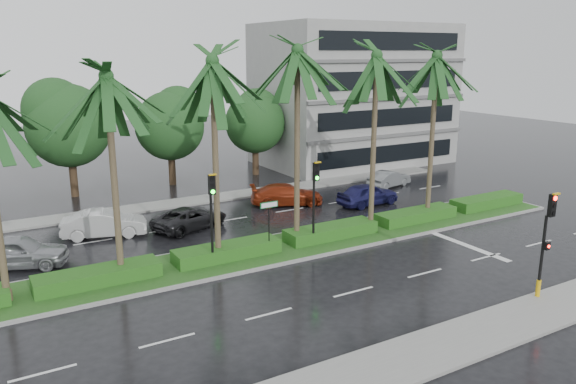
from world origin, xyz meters
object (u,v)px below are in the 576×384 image
signal_median_left (212,206)px  street_sign (269,214)px  signal_near (546,241)px  car_red (287,195)px  car_white (104,224)px  car_grey (389,179)px  car_silver (17,252)px  car_blue (368,194)px  car_darkgrey (190,218)px

signal_median_left → street_sign: signal_median_left is taller
signal_near → car_red: signal_near is taller
car_white → car_grey: (20.73, 1.09, -0.12)m
street_sign → car_white: bearing=131.2°
signal_median_left → signal_near: bearing=-44.1°
car_silver → car_blue: (20.73, 0.41, -0.04)m
car_darkgrey → car_red: bearing=-98.0°
car_red → car_grey: size_ratio=1.27×
car_blue → street_sign: bearing=114.3°
car_white → street_sign: bearing=-122.7°
car_silver → car_red: 16.53m
car_blue → car_grey: bearing=-57.1°
signal_near → car_white: (-13.23, 16.98, -1.78)m
car_white → car_darkgrey: bearing=-86.2°
signal_near → car_white: bearing=127.9°
signal_median_left → car_blue: 14.19m
car_blue → car_grey: 5.51m
signal_median_left → car_red: signal_median_left is taller
car_white → car_blue: car_white is taller
street_sign → car_silver: (-10.73, 4.61, -1.36)m
signal_near → street_sign: 12.11m
car_white → car_red: 11.75m
car_silver → car_red: car_silver is taller
signal_median_left → car_grey: 19.55m
signal_median_left → car_blue: bearing=21.8°
street_sign → car_grey: size_ratio=0.70×
signal_median_left → car_silver: signal_median_left is taller
car_red → signal_median_left: bearing=153.9°
signal_median_left → car_grey: bearing=25.6°
car_grey → signal_median_left: bearing=103.1°
car_darkgrey → car_grey: size_ratio=1.21×
signal_near → signal_median_left: 13.93m
street_sign → car_silver: bearing=156.8°
signal_near → street_sign: signal_near is taller
car_white → car_red: car_white is taller
car_red → car_blue: car_blue is taller
signal_near → car_white: size_ratio=0.99×
street_sign → car_silver: street_sign is taller
signal_median_left → car_white: 8.30m
street_sign → car_darkgrey: 6.55m
street_sign → car_red: size_ratio=0.56×
signal_near → car_blue: bearing=78.6°
signal_near → car_grey: 19.66m
car_white → car_grey: bearing=-71.0°
signal_median_left → car_white: size_ratio=0.99×
car_silver → car_blue: car_silver is taller
street_sign → car_darkgrey: street_sign is taller
car_silver → car_grey: 25.49m
street_sign → signal_near: bearing=-54.7°
car_white → signal_median_left: bearing=-140.1°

